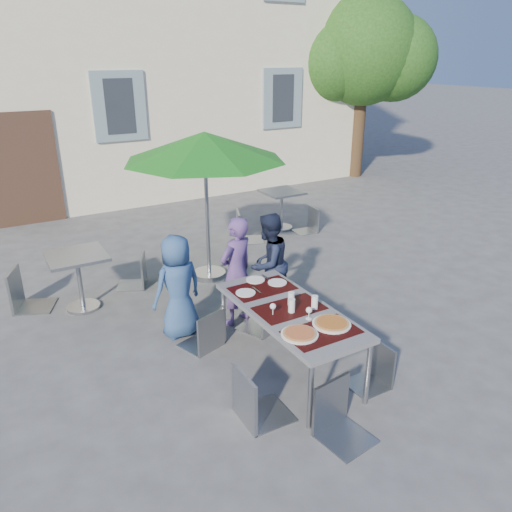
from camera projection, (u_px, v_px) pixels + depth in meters
ground at (348, 391)px, 5.10m from camera, size 90.00×90.00×0.00m
tree at (364, 52)px, 12.96m from camera, size 3.60×3.00×4.70m
dining_table at (289, 313)px, 5.20m from camera, size 0.80×1.85×0.76m
pizza_near_left at (300, 334)px, 4.67m from camera, size 0.36×0.36×0.03m
pizza_near_right at (332, 323)px, 4.85m from camera, size 0.38×0.38×0.03m
glassware at (297, 304)px, 5.11m from camera, size 0.51×0.40×0.15m
place_settings at (260, 285)px, 5.68m from camera, size 0.70×0.46×0.01m
child_0 at (178, 287)px, 5.91m from camera, size 0.68×0.50×1.28m
child_1 at (236, 271)px, 6.18m from camera, size 0.59×0.47×1.40m
child_2 at (268, 264)px, 6.48m from camera, size 0.75×0.61×1.35m
chair_0 at (204, 308)px, 5.65m from camera, size 0.52×0.52×0.92m
chair_1 at (266, 287)px, 6.01m from camera, size 0.59×0.59×1.00m
chair_2 at (278, 279)px, 6.36m from camera, size 0.51×0.52×0.92m
chair_3 at (255, 364)px, 4.48m from camera, size 0.48×0.47×1.04m
chair_4 at (377, 343)px, 5.04m from camera, size 0.38×0.38×0.85m
chair_5 at (341, 381)px, 4.33m from camera, size 0.48×0.49×0.97m
patio_umbrella at (205, 148)px, 6.97m from camera, size 2.33×2.33×2.21m
cafe_table_0 at (78, 271)px, 6.56m from camera, size 0.73×0.73×0.79m
bg_chair_l_0 at (19, 265)px, 6.55m from camera, size 0.62×0.62×1.06m
bg_chair_r_0 at (135, 252)px, 7.23m from camera, size 0.55×0.55×0.93m
cafe_table_1 at (282, 203)px, 9.67m from camera, size 0.71×0.71×0.76m
bg_chair_l_1 at (244, 208)px, 8.98m from camera, size 0.61×0.61×1.05m
bg_chair_r_1 at (310, 206)px, 9.51m from camera, size 0.44×0.44×0.89m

